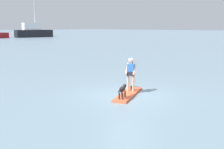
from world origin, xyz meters
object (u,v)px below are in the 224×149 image
Objects in this scene: moored_boat_far_port at (33,32)px; paddleboard at (129,93)px; dog at (123,89)px; person_paddler at (131,72)px.

paddleboard is at bearing -120.57° from moored_boat_far_port.
paddleboard is at bearing 21.32° from dog.
moored_boat_far_port reaches higher than paddleboard.
person_paddler is 73.02m from moored_boat_far_port.
moored_boat_far_port is (37.24, 63.04, 1.55)m from paddleboard.
dog is at bearing -121.11° from moored_boat_far_port.
dog is 74.11m from moored_boat_far_port.
person_paddler reaches higher than paddleboard.
moored_boat_far_port is at bearing 59.43° from paddleboard.
dog is (-1.04, -0.41, 0.44)m from paddleboard.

